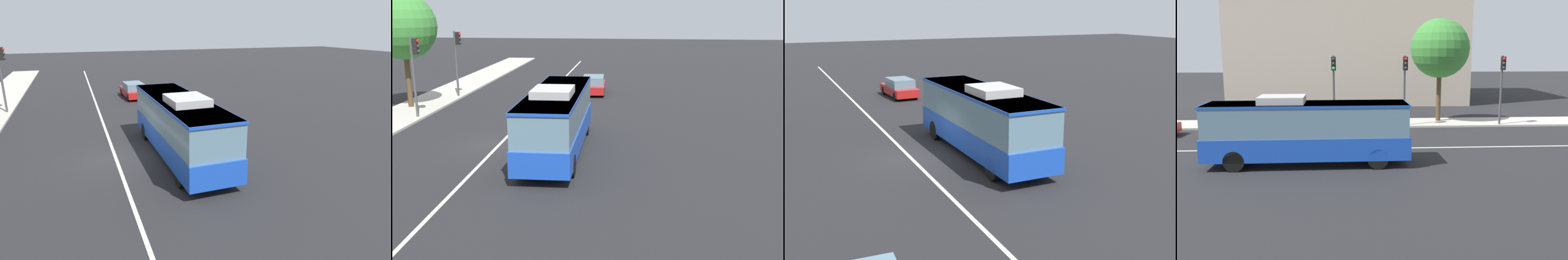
{
  "view_description": "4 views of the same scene",
  "coord_description": "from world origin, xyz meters",
  "views": [
    {
      "loc": [
        -16.74,
        1.66,
        6.63
      ],
      "look_at": [
        0.06,
        -4.48,
        1.06
      ],
      "focal_mm": 30.73,
      "sensor_mm": 36.0,
      "label": 1
    },
    {
      "loc": [
        -22.99,
        -6.99,
        7.17
      ],
      "look_at": [
        -0.52,
        -4.76,
        1.11
      ],
      "focal_mm": 43.07,
      "sensor_mm": 36.0,
      "label": 2
    },
    {
      "loc": [
        -20.47,
        5.77,
        6.84
      ],
      "look_at": [
        -0.22,
        -3.47,
        1.02
      ],
      "focal_mm": 43.44,
      "sensor_mm": 36.0,
      "label": 3
    },
    {
      "loc": [
        1.11,
        -24.72,
        5.79
      ],
      "look_at": [
        2.42,
        -2.91,
        1.65
      ],
      "focal_mm": 40.26,
      "sensor_mm": 36.0,
      "label": 4
    }
  ],
  "objects": [
    {
      "name": "sedan_red_ahead",
      "position": [
        15.38,
        -3.67,
        0.72
      ],
      "size": [
        4.58,
        2.02,
        1.46
      ],
      "rotation": [
        0.0,
        0.0,
        0.05
      ],
      "color": "#B21919",
      "rests_on": "ground_plane"
    },
    {
      "name": "ground_plane",
      "position": [
        0.0,
        0.0,
        0.0
      ],
      "size": [
        160.0,
        160.0,
        0.0
      ],
      "primitive_type": "plane",
      "color": "black"
    },
    {
      "name": "lane_centre_line",
      "position": [
        0.0,
        0.0,
        0.01
      ],
      "size": [
        76.0,
        0.16,
        0.01
      ],
      "primitive_type": "cube",
      "color": "silver",
      "rests_on": "ground_plane"
    },
    {
      "name": "transit_bus",
      "position": [
        -0.83,
        -3.28,
        1.81
      ],
      "size": [
        10.03,
        2.6,
        3.46
      ],
      "rotation": [
        0.0,
        0.0,
        0.01
      ],
      "color": "#1947B7",
      "rests_on": "ground_plane"
    }
  ]
}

